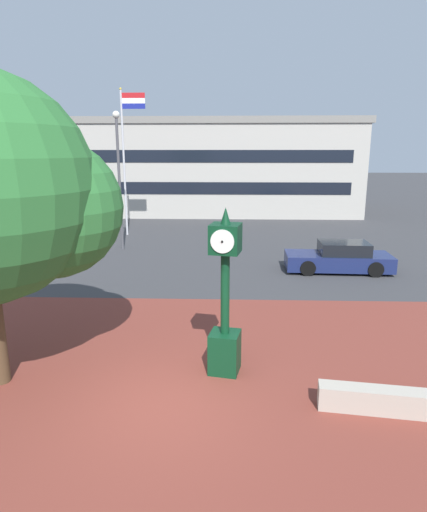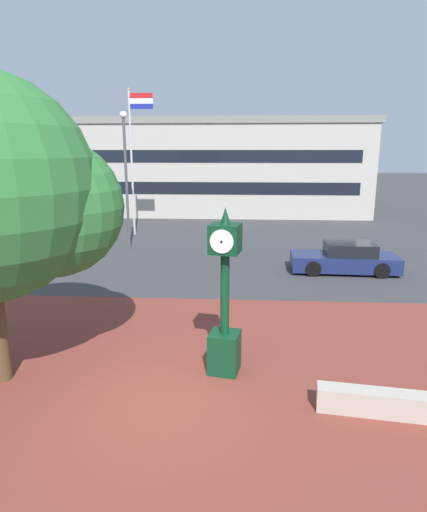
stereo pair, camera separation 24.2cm
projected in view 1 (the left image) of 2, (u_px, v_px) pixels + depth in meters
ground_plane at (159, 404)px, 8.82m from camera, size 200.00×200.00×0.00m
plaza_brick_paving at (167, 374)px, 10.01m from camera, size 44.00×10.45×0.01m
planter_wall at (402, 402)px, 8.43m from camera, size 3.22×0.83×0.50m
street_clock at (225, 306)px, 9.76m from camera, size 0.78×0.78×3.86m
car_street_near at (339, 258)px, 18.49m from camera, size 4.48×1.95×1.28m
flagpole_primary at (126, 152)px, 25.57m from camera, size 1.46×0.14×8.58m
civic_building at (214, 166)px, 37.57m from camera, size 23.43×11.75×7.51m
street_lamp_post at (119, 167)px, 21.81m from camera, size 0.36×0.36×6.95m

